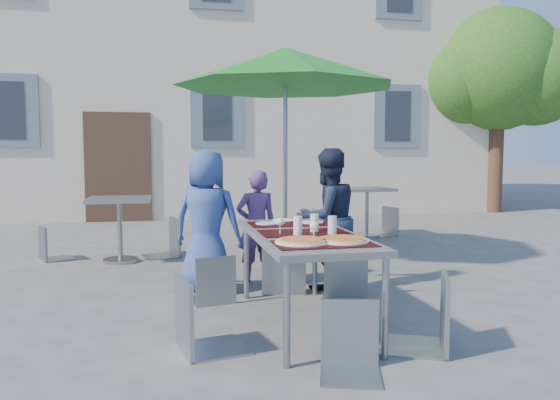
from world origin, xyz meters
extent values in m
plane|color=#4B4C4E|center=(0.00, 0.00, 0.00)|extent=(90.00, 90.00, 0.00)
cube|color=beige|center=(0.00, 11.50, 3.50)|extent=(13.00, 8.00, 7.00)
cube|color=#462D21|center=(-2.00, 7.47, 1.10)|extent=(1.30, 0.06, 2.20)
cube|color=slate|center=(-4.00, 7.47, 2.20)|extent=(1.10, 0.06, 1.40)
cube|color=#262B33|center=(-4.00, 7.45, 2.20)|extent=(0.60, 0.04, 1.10)
cube|color=slate|center=(0.00, 7.47, 2.20)|extent=(1.10, 0.06, 1.40)
cube|color=#262B33|center=(0.00, 7.45, 2.20)|extent=(0.60, 0.04, 1.10)
cube|color=slate|center=(4.00, 7.47, 2.20)|extent=(1.10, 0.06, 1.40)
cube|color=#262B33|center=(4.00, 7.45, 2.20)|extent=(0.60, 0.04, 1.10)
cylinder|color=#4F3222|center=(6.50, 7.50, 1.40)|extent=(0.36, 0.36, 2.80)
sphere|color=#205015|center=(6.50, 7.50, 3.30)|extent=(2.80, 2.80, 2.80)
sphere|color=#205015|center=(5.70, 7.80, 3.00)|extent=(2.00, 2.00, 2.00)
sphere|color=#205015|center=(7.20, 7.10, 3.10)|extent=(2.20, 2.20, 2.20)
sphere|color=#205015|center=(6.70, 8.10, 3.80)|extent=(1.80, 1.80, 1.80)
cube|color=#404045|center=(-0.03, 0.27, 0.72)|extent=(0.80, 1.85, 0.05)
cylinder|color=gray|center=(-0.37, -0.60, 0.35)|extent=(0.05, 0.05, 0.70)
cylinder|color=gray|center=(0.31, -0.60, 0.35)|extent=(0.05, 0.05, 0.70)
cylinder|color=gray|center=(-0.37, 1.13, 0.35)|extent=(0.05, 0.05, 0.70)
cylinder|color=gray|center=(0.31, 1.13, 0.35)|extent=(0.05, 0.05, 0.70)
cube|color=black|center=(-0.03, -0.28, 0.75)|extent=(0.70, 0.42, 0.01)
cube|color=black|center=(-0.03, 0.27, 0.75)|extent=(0.70, 0.42, 0.01)
cube|color=black|center=(-0.03, 0.82, 0.75)|extent=(0.70, 0.42, 0.01)
cylinder|color=white|center=(-0.17, -0.23, 0.76)|extent=(0.39, 0.39, 0.01)
cylinder|color=tan|center=(-0.17, -0.23, 0.77)|extent=(0.35, 0.35, 0.01)
cylinder|color=#AD3C10|center=(-0.17, -0.23, 0.78)|extent=(0.30, 0.30, 0.01)
cylinder|color=white|center=(0.14, -0.24, 0.76)|extent=(0.38, 0.38, 0.01)
cylinder|color=tan|center=(0.14, -0.24, 0.77)|extent=(0.34, 0.34, 0.01)
cylinder|color=#982F0A|center=(0.14, -0.24, 0.78)|extent=(0.29, 0.29, 0.01)
cylinder|color=silver|center=(-0.11, 0.14, 0.82)|extent=(0.07, 0.07, 0.15)
cylinder|color=silver|center=(0.07, 0.29, 0.82)|extent=(0.07, 0.07, 0.15)
cylinder|color=silver|center=(0.17, 0.12, 0.82)|extent=(0.07, 0.07, 0.15)
cylinder|color=silver|center=(-0.23, 0.22, 0.75)|extent=(0.06, 0.06, 0.00)
cylinder|color=silver|center=(-0.23, 0.22, 0.79)|extent=(0.01, 0.01, 0.08)
sphere|color=silver|center=(-0.23, 0.22, 0.85)|extent=(0.06, 0.06, 0.06)
cylinder|color=silver|center=(-0.03, -0.05, 0.75)|extent=(0.06, 0.06, 0.00)
cylinder|color=silver|center=(-0.03, -0.05, 0.79)|extent=(0.01, 0.01, 0.08)
sphere|color=silver|center=(-0.03, -0.05, 0.85)|extent=(0.06, 0.06, 0.06)
cylinder|color=white|center=(-0.21, 0.84, 0.76)|extent=(0.22, 0.22, 0.01)
cube|color=#9EA1A6|center=(-0.07, 0.84, 0.76)|extent=(0.02, 0.18, 0.00)
cylinder|color=white|center=(0.19, 0.83, 0.76)|extent=(0.22, 0.22, 0.01)
cube|color=#9EA1A6|center=(0.33, 0.83, 0.76)|extent=(0.02, 0.18, 0.00)
cylinder|color=white|center=(-0.02, 1.04, 0.76)|extent=(0.22, 0.22, 0.01)
cube|color=#9EA1A6|center=(0.12, 1.04, 0.76)|extent=(0.02, 0.18, 0.00)
imported|color=#354B93|center=(-0.71, 1.48, 0.71)|extent=(0.82, 0.71, 1.43)
imported|color=#623C7A|center=(-0.16, 1.77, 0.61)|extent=(0.46, 0.31, 1.21)
imported|color=#1B233C|center=(0.51, 1.36, 0.72)|extent=(0.79, 0.59, 1.44)
cube|color=gray|center=(-0.71, 1.12, 0.41)|extent=(0.44, 0.44, 0.03)
cube|color=gray|center=(-0.67, 0.95, 0.63)|extent=(0.38, 0.10, 0.45)
cylinder|color=gray|center=(-0.58, 1.31, 0.20)|extent=(0.02, 0.02, 0.40)
cylinder|color=gray|center=(-0.90, 1.25, 0.20)|extent=(0.02, 0.02, 0.40)
cylinder|color=gray|center=(-0.52, 1.00, 0.20)|extent=(0.02, 0.02, 0.40)
cylinder|color=gray|center=(-0.84, 0.93, 0.20)|extent=(0.02, 0.02, 0.40)
cube|color=gray|center=(0.05, 1.38, 0.46)|extent=(0.51, 0.51, 0.03)
cube|color=gray|center=(0.01, 1.18, 0.72)|extent=(0.43, 0.11, 0.51)
cylinder|color=gray|center=(0.27, 1.52, 0.23)|extent=(0.02, 0.02, 0.45)
cylinder|color=gray|center=(-0.09, 1.59, 0.23)|extent=(0.02, 0.02, 0.45)
cylinder|color=gray|center=(0.20, 1.16, 0.23)|extent=(0.02, 0.02, 0.45)
cylinder|color=gray|center=(-0.16, 1.23, 0.23)|extent=(0.02, 0.02, 0.45)
cube|color=gray|center=(0.60, 1.16, 0.46)|extent=(0.48, 0.48, 0.03)
cube|color=gray|center=(0.57, 0.96, 0.71)|extent=(0.43, 0.09, 0.51)
cylinder|color=gray|center=(0.81, 1.31, 0.22)|extent=(0.02, 0.02, 0.45)
cylinder|color=gray|center=(0.45, 1.36, 0.22)|extent=(0.02, 0.02, 0.45)
cylinder|color=gray|center=(0.76, 0.95, 0.22)|extent=(0.02, 0.02, 0.45)
cylinder|color=gray|center=(0.40, 1.00, 0.22)|extent=(0.02, 0.02, 0.45)
cube|color=#93969E|center=(-0.80, -0.17, 0.47)|extent=(0.52, 0.52, 0.03)
cube|color=#93969E|center=(-1.00, -0.21, 0.74)|extent=(0.11, 0.44, 0.53)
cylinder|color=#93969E|center=(-0.57, -0.32, 0.23)|extent=(0.02, 0.02, 0.46)
cylinder|color=#93969E|center=(-0.64, 0.06, 0.23)|extent=(0.02, 0.02, 0.46)
cylinder|color=#93969E|center=(-0.95, -0.39, 0.23)|extent=(0.02, 0.02, 0.46)
cylinder|color=#93969E|center=(-1.02, -0.02, 0.23)|extent=(0.02, 0.02, 0.46)
cube|color=#8F969A|center=(0.60, -0.43, 0.48)|extent=(0.60, 0.60, 0.03)
cube|color=#8F969A|center=(0.80, -0.52, 0.75)|extent=(0.22, 0.42, 0.54)
cylinder|color=#8F969A|center=(0.51, -0.18, 0.24)|extent=(0.02, 0.02, 0.47)
cylinder|color=#8F969A|center=(0.34, -0.53, 0.24)|extent=(0.02, 0.02, 0.47)
cylinder|color=#8F969A|center=(0.86, -0.34, 0.24)|extent=(0.02, 0.02, 0.47)
cylinder|color=#8F969A|center=(0.70, -0.69, 0.24)|extent=(0.02, 0.02, 0.47)
cube|color=gray|center=(-0.01, -0.82, 0.40)|extent=(0.47, 0.47, 0.03)
cube|color=gray|center=(0.05, -0.65, 0.62)|extent=(0.36, 0.14, 0.45)
cylinder|color=gray|center=(-0.21, -0.93, 0.20)|extent=(0.02, 0.02, 0.39)
cylinder|color=gray|center=(0.10, -1.02, 0.20)|extent=(0.02, 0.02, 0.39)
cylinder|color=gray|center=(-0.11, -0.62, 0.20)|extent=(0.02, 0.02, 0.39)
cylinder|color=gray|center=(0.19, -0.72, 0.20)|extent=(0.02, 0.02, 0.39)
cylinder|color=#9EA1A6|center=(0.40, 2.82, 0.05)|extent=(0.50, 0.50, 0.11)
cylinder|color=gray|center=(0.40, 2.82, 1.26)|extent=(0.06, 0.06, 2.51)
cone|color=#1A7721|center=(0.40, 2.82, 2.46)|extent=(2.81, 2.81, 0.49)
cylinder|color=#9EA1A6|center=(-1.67, 3.20, 0.02)|extent=(0.44, 0.44, 0.04)
cylinder|color=gray|center=(-1.67, 3.20, 0.39)|extent=(0.06, 0.06, 0.77)
cube|color=gray|center=(-1.67, 3.20, 0.80)|extent=(0.77, 0.77, 0.04)
cube|color=gray|center=(-2.50, 3.56, 0.40)|extent=(0.49, 0.49, 0.03)
cube|color=gray|center=(-2.66, 3.49, 0.62)|extent=(0.18, 0.35, 0.44)
cylinder|color=gray|center=(-2.29, 3.48, 0.19)|extent=(0.02, 0.02, 0.39)
cylinder|color=gray|center=(-2.42, 3.77, 0.19)|extent=(0.02, 0.02, 0.39)
cylinder|color=gray|center=(-2.58, 3.35, 0.19)|extent=(0.02, 0.02, 0.39)
cylinder|color=gray|center=(-2.71, 3.64, 0.19)|extent=(0.02, 0.02, 0.39)
cube|color=#90969B|center=(-1.18, 3.44, 0.46)|extent=(0.53, 0.53, 0.03)
cube|color=#90969B|center=(-0.98, 3.50, 0.72)|extent=(0.15, 0.43, 0.52)
cylinder|color=#90969B|center=(-1.41, 3.57, 0.23)|extent=(0.02, 0.02, 0.45)
cylinder|color=#90969B|center=(-1.31, 3.21, 0.23)|extent=(0.02, 0.02, 0.45)
cylinder|color=#90969B|center=(-1.05, 3.67, 0.23)|extent=(0.02, 0.02, 0.45)
cylinder|color=#90969B|center=(-0.95, 3.31, 0.23)|extent=(0.02, 0.02, 0.45)
cylinder|color=#9EA1A6|center=(2.17, 4.53, 0.02)|extent=(0.44, 0.44, 0.04)
cylinder|color=gray|center=(2.17, 4.53, 0.38)|extent=(0.06, 0.06, 0.76)
cube|color=gray|center=(2.17, 4.53, 0.79)|extent=(0.76, 0.76, 0.04)
cube|color=gray|center=(1.46, 4.54, 0.43)|extent=(0.44, 0.44, 0.03)
cube|color=gray|center=(1.27, 4.56, 0.67)|extent=(0.08, 0.40, 0.48)
cylinder|color=gray|center=(1.61, 4.35, 0.21)|extent=(0.02, 0.02, 0.42)
cylinder|color=gray|center=(1.65, 4.69, 0.21)|extent=(0.02, 0.02, 0.42)
cylinder|color=gray|center=(1.27, 4.39, 0.21)|extent=(0.02, 0.02, 0.42)
cylinder|color=gray|center=(1.31, 4.73, 0.21)|extent=(0.02, 0.02, 0.42)
cube|color=gray|center=(2.44, 4.54, 0.43)|extent=(0.50, 0.50, 0.03)
cube|color=gray|center=(2.62, 4.60, 0.67)|extent=(0.14, 0.39, 0.48)
cylinder|color=gray|center=(2.22, 4.66, 0.21)|extent=(0.02, 0.02, 0.42)
cylinder|color=gray|center=(2.32, 4.33, 0.21)|extent=(0.02, 0.02, 0.42)
cylinder|color=gray|center=(2.55, 4.76, 0.21)|extent=(0.02, 0.02, 0.42)
cylinder|color=gray|center=(2.65, 4.43, 0.21)|extent=(0.02, 0.02, 0.42)
camera|label=1|loc=(-1.13, -3.95, 1.40)|focal=35.00mm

